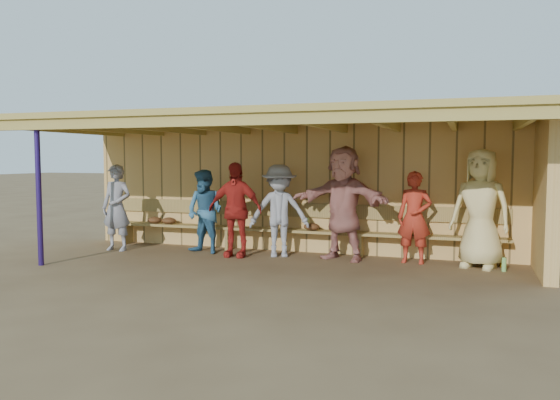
{
  "coord_description": "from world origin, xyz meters",
  "views": [
    {
      "loc": [
        3.06,
        -8.58,
        1.78
      ],
      "look_at": [
        0.0,
        0.35,
        1.05
      ],
      "focal_mm": 35.0,
      "sensor_mm": 36.0,
      "label": 1
    }
  ],
  "objects_px": {
    "player_a": "(117,208)",
    "player_e": "(279,211)",
    "player_h": "(481,208)",
    "bench": "(293,225)",
    "player_c": "(205,212)",
    "player_g": "(414,217)",
    "player_d": "(235,210)",
    "player_f": "(343,203)"
  },
  "relations": [
    {
      "from": "player_a",
      "to": "player_e",
      "type": "bearing_deg",
      "value": 6.11
    },
    {
      "from": "player_h",
      "to": "bench",
      "type": "bearing_deg",
      "value": -167.73
    },
    {
      "from": "player_h",
      "to": "player_c",
      "type": "bearing_deg",
      "value": -158.76
    },
    {
      "from": "bench",
      "to": "player_a",
      "type": "bearing_deg",
      "value": -165.36
    },
    {
      "from": "player_e",
      "to": "player_h",
      "type": "distance_m",
      "value": 3.41
    },
    {
      "from": "player_a",
      "to": "player_e",
      "type": "height_order",
      "value": "player_e"
    },
    {
      "from": "player_g",
      "to": "player_h",
      "type": "xyz_separation_m",
      "value": [
        1.04,
        -0.05,
        0.18
      ]
    },
    {
      "from": "player_e",
      "to": "bench",
      "type": "relative_size",
      "value": 0.22
    },
    {
      "from": "player_d",
      "to": "player_e",
      "type": "distance_m",
      "value": 0.8
    },
    {
      "from": "player_f",
      "to": "player_h",
      "type": "height_order",
      "value": "player_f"
    },
    {
      "from": "player_f",
      "to": "player_c",
      "type": "bearing_deg",
      "value": -159.18
    },
    {
      "from": "player_d",
      "to": "player_f",
      "type": "xyz_separation_m",
      "value": [
        1.91,
        0.33,
        0.15
      ]
    },
    {
      "from": "player_g",
      "to": "player_c",
      "type": "bearing_deg",
      "value": -172.17
    },
    {
      "from": "player_a",
      "to": "player_d",
      "type": "relative_size",
      "value": 0.97
    },
    {
      "from": "player_d",
      "to": "player_f",
      "type": "distance_m",
      "value": 1.94
    },
    {
      "from": "player_a",
      "to": "player_f",
      "type": "xyz_separation_m",
      "value": [
        4.32,
        0.47,
        0.17
      ]
    },
    {
      "from": "player_a",
      "to": "player_e",
      "type": "relative_size",
      "value": 1.0
    },
    {
      "from": "player_g",
      "to": "player_e",
      "type": "bearing_deg",
      "value": -172.67
    },
    {
      "from": "player_f",
      "to": "player_g",
      "type": "distance_m",
      "value": 1.23
    },
    {
      "from": "player_a",
      "to": "bench",
      "type": "distance_m",
      "value": 3.41
    },
    {
      "from": "player_g",
      "to": "bench",
      "type": "xyz_separation_m",
      "value": [
        -2.24,
        0.31,
        -0.25
      ]
    },
    {
      "from": "player_c",
      "to": "player_f",
      "type": "bearing_deg",
      "value": 17.14
    },
    {
      "from": "player_e",
      "to": "player_h",
      "type": "xyz_separation_m",
      "value": [
        3.41,
        0.1,
        0.13
      ]
    },
    {
      "from": "player_a",
      "to": "player_g",
      "type": "xyz_separation_m",
      "value": [
        5.53,
        0.55,
        -0.05
      ]
    },
    {
      "from": "player_c",
      "to": "bench",
      "type": "height_order",
      "value": "player_c"
    },
    {
      "from": "player_c",
      "to": "bench",
      "type": "xyz_separation_m",
      "value": [
        1.54,
        0.59,
        -0.25
      ]
    },
    {
      "from": "player_c",
      "to": "player_d",
      "type": "xyz_separation_m",
      "value": [
        0.67,
        -0.13,
        0.07
      ]
    },
    {
      "from": "player_c",
      "to": "player_g",
      "type": "bearing_deg",
      "value": 16.96
    },
    {
      "from": "player_d",
      "to": "player_f",
      "type": "relative_size",
      "value": 0.85
    },
    {
      "from": "player_e",
      "to": "player_f",
      "type": "height_order",
      "value": "player_f"
    },
    {
      "from": "player_c",
      "to": "player_f",
      "type": "xyz_separation_m",
      "value": [
        2.57,
        0.2,
        0.22
      ]
    },
    {
      "from": "player_a",
      "to": "player_h",
      "type": "xyz_separation_m",
      "value": [
        6.57,
        0.5,
        0.14
      ]
    },
    {
      "from": "player_g",
      "to": "player_a",
      "type": "bearing_deg",
      "value": -170.75
    },
    {
      "from": "player_f",
      "to": "bench",
      "type": "height_order",
      "value": "player_f"
    },
    {
      "from": "player_c",
      "to": "player_g",
      "type": "height_order",
      "value": "player_c"
    },
    {
      "from": "player_c",
      "to": "player_h",
      "type": "bearing_deg",
      "value": 15.38
    },
    {
      "from": "player_d",
      "to": "player_e",
      "type": "bearing_deg",
      "value": 16.26
    },
    {
      "from": "player_a",
      "to": "player_c",
      "type": "distance_m",
      "value": 1.77
    },
    {
      "from": "player_h",
      "to": "player_e",
      "type": "bearing_deg",
      "value": -159.77
    },
    {
      "from": "player_a",
      "to": "player_c",
      "type": "bearing_deg",
      "value": 7.73
    },
    {
      "from": "player_d",
      "to": "player_f",
      "type": "height_order",
      "value": "player_f"
    },
    {
      "from": "player_g",
      "to": "bench",
      "type": "relative_size",
      "value": 0.21
    }
  ]
}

